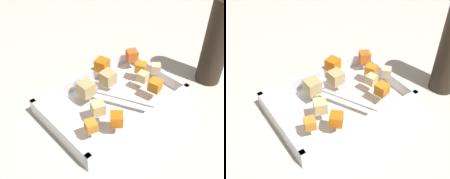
% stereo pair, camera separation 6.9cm
% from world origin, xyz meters
% --- Properties ---
extents(ground_plane, '(4.00, 4.00, 0.00)m').
position_xyz_m(ground_plane, '(0.00, 0.00, 0.00)').
color(ground_plane, beige).
extents(baking_dish, '(0.33, 0.22, 0.05)m').
position_xyz_m(baking_dish, '(0.02, 0.01, 0.01)').
color(baking_dish, silver).
rests_on(baking_dish, ground_plane).
extents(carrot_chunk_corner_sw, '(0.03, 0.03, 0.03)m').
position_xyz_m(carrot_chunk_corner_sw, '(-0.07, 0.07, 0.06)').
color(carrot_chunk_corner_sw, orange).
rests_on(carrot_chunk_corner_sw, baking_dish).
extents(carrot_chunk_far_right, '(0.04, 0.04, 0.03)m').
position_xyz_m(carrot_chunk_far_right, '(-0.12, -0.06, 0.06)').
color(carrot_chunk_far_right, orange).
rests_on(carrot_chunk_far_right, baking_dish).
extents(carrot_chunk_corner_ne, '(0.04, 0.04, 0.03)m').
position_xyz_m(carrot_chunk_corner_ne, '(-0.10, -0.00, 0.06)').
color(carrot_chunk_corner_ne, orange).
rests_on(carrot_chunk_corner_ne, baking_dish).
extents(carrot_chunk_heap_top, '(0.04, 0.04, 0.03)m').
position_xyz_m(carrot_chunk_heap_top, '(-0.03, -0.07, 0.06)').
color(carrot_chunk_heap_top, orange).
rests_on(carrot_chunk_heap_top, baking_dish).
extents(carrot_chunk_back_center, '(0.04, 0.04, 0.03)m').
position_xyz_m(carrot_chunk_back_center, '(0.08, 0.09, 0.06)').
color(carrot_chunk_back_center, orange).
rests_on(carrot_chunk_back_center, baking_dish).
extents(carrot_chunk_far_left, '(0.03, 0.03, 0.02)m').
position_xyz_m(carrot_chunk_far_left, '(0.13, 0.07, 0.06)').
color(carrot_chunk_far_left, orange).
rests_on(carrot_chunk_far_left, baking_dish).
extents(potato_chunk_under_handle, '(0.04, 0.04, 0.03)m').
position_xyz_m(potato_chunk_under_handle, '(-0.00, -0.02, 0.06)').
color(potato_chunk_under_handle, tan).
rests_on(potato_chunk_under_handle, baking_dish).
extents(potato_chunk_corner_nw, '(0.03, 0.03, 0.03)m').
position_xyz_m(potato_chunk_corner_nw, '(0.07, -0.03, 0.06)').
color(potato_chunk_corner_nw, tan).
rests_on(potato_chunk_corner_nw, baking_dish).
extents(potato_chunk_mid_left, '(0.04, 0.04, 0.03)m').
position_xyz_m(potato_chunk_mid_left, '(0.09, 0.04, 0.06)').
color(potato_chunk_mid_left, '#E0CC89').
rests_on(potato_chunk_mid_left, baking_dish).
extents(potato_chunk_near_right, '(0.03, 0.03, 0.02)m').
position_xyz_m(potato_chunk_near_right, '(-0.12, 0.03, 0.06)').
color(potato_chunk_near_right, beige).
rests_on(potato_chunk_near_right, baking_dish).
extents(potato_chunk_rim_edge, '(0.03, 0.03, 0.02)m').
position_xyz_m(potato_chunk_rim_edge, '(-0.07, 0.03, 0.06)').
color(potato_chunk_rim_edge, '#E0CC89').
rests_on(potato_chunk_rim_edge, baking_dish).
extents(serving_spoon, '(0.11, 0.19, 0.02)m').
position_xyz_m(serving_spoon, '(0.05, -0.03, 0.06)').
color(serving_spoon, silver).
rests_on(serving_spoon, baking_dish).
extents(pepper_mill, '(0.07, 0.07, 0.26)m').
position_xyz_m(pepper_mill, '(-0.26, 0.11, 0.12)').
color(pepper_mill, '#2D2319').
rests_on(pepper_mill, ground_plane).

